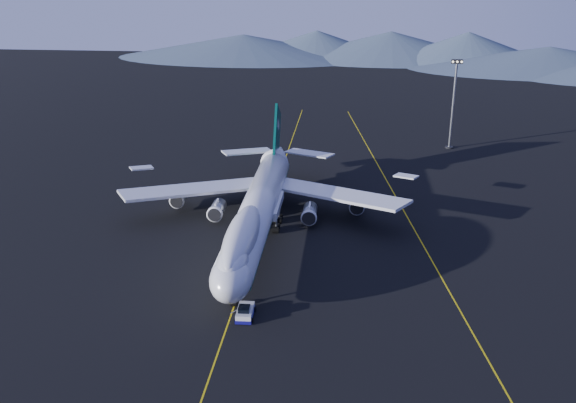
{
  "coord_description": "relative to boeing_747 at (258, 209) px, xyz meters",
  "views": [
    {
      "loc": [
        16.95,
        -112.65,
        51.02
      ],
      "look_at": [
        5.41,
        3.98,
        6.0
      ],
      "focal_mm": 40.0,
      "sensor_mm": 36.0,
      "label": 1
    }
  ],
  "objects": [
    {
      "name": "pushback_tug",
      "position": [
        2.23,
        -29.53,
        -5.15
      ],
      "size": [
        2.91,
        4.93,
        2.12
      ],
      "rotation": [
        0.0,
        0.0,
        0.02
      ],
      "color": "silver",
      "rests_on": "ground"
    },
    {
      "name": "floodlight_mast",
      "position": [
        45.27,
        66.33,
        6.77
      ],
      "size": [
        3.07,
        2.3,
        24.84
      ],
      "rotation": [
        0.0,
        0.0,
        0.19
      ],
      "color": "black",
      "rests_on": "ground"
    },
    {
      "name": "taxiway_line_main",
      "position": [
        -0.0,
        -0.03,
        -5.8
      ],
      "size": [
        0.25,
        220.0,
        0.01
      ],
      "primitive_type": "cube",
      "color": "gold",
      "rests_on": "ground"
    },
    {
      "name": "boeing_747",
      "position": [
        0.0,
        0.0,
        0.0
      ],
      "size": [
        59.62,
        72.43,
        19.37
      ],
      "color": "silver",
      "rests_on": "ground"
    },
    {
      "name": "ground",
      "position": [
        -0.0,
        -0.03,
        -5.81
      ],
      "size": [
        500.0,
        500.0,
        0.0
      ],
      "primitive_type": "plane",
      "color": "black",
      "rests_on": "ground"
    },
    {
      "name": "taxiway_line_side",
      "position": [
        30.0,
        9.97,
        -5.8
      ],
      "size": [
        28.08,
        198.09,
        0.01
      ],
      "primitive_type": "cube",
      "rotation": [
        0.0,
        0.0,
        0.14
      ],
      "color": "gold",
      "rests_on": "ground"
    }
  ]
}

